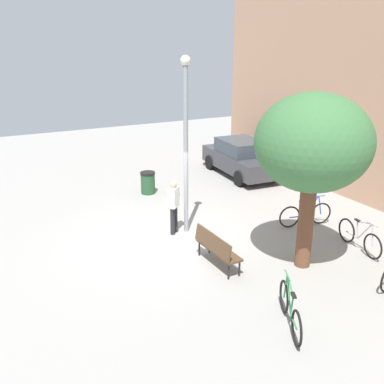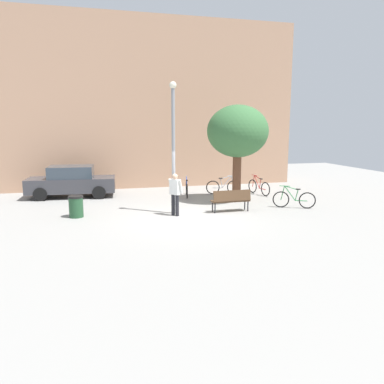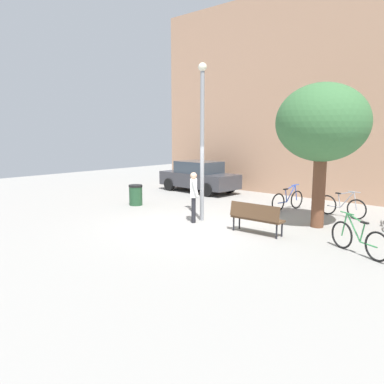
{
  "view_description": "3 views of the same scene",
  "coord_description": "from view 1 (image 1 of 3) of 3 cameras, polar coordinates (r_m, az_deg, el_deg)",
  "views": [
    {
      "loc": [
        10.6,
        -4.76,
        5.54
      ],
      "look_at": [
        0.02,
        0.81,
        1.39
      ],
      "focal_mm": 40.83,
      "sensor_mm": 36.0,
      "label": 1
    },
    {
      "loc": [
        -3.39,
        -13.87,
        3.51
      ],
      "look_at": [
        0.23,
        0.24,
        0.95
      ],
      "focal_mm": 35.39,
      "sensor_mm": 36.0,
      "label": 2
    },
    {
      "loc": [
        7.63,
        -8.82,
        2.93
      ],
      "look_at": [
        -0.1,
        -0.01,
        1.1
      ],
      "focal_mm": 35.14,
      "sensor_mm": 36.0,
      "label": 3
    }
  ],
  "objects": [
    {
      "name": "park_bench",
      "position": [
        11.28,
        3.15,
        -7.17
      ],
      "size": [
        1.61,
        0.5,
        0.92
      ],
      "color": "#513823",
      "rests_on": "ground_plane"
    },
    {
      "name": "bicycle_blue",
      "position": [
        14.19,
        14.63,
        -2.83
      ],
      "size": [
        0.42,
        1.78,
        0.97
      ],
      "color": "black",
      "rests_on": "ground_plane"
    },
    {
      "name": "bicycle_green",
      "position": [
        9.36,
        12.67,
        -14.8
      ],
      "size": [
        1.64,
        0.86,
        0.97
      ],
      "color": "black",
      "rests_on": "ground_plane"
    },
    {
      "name": "plaza_tree",
      "position": [
        10.79,
        15.52,
        6.04
      ],
      "size": [
        2.8,
        2.8,
        4.45
      ],
      "color": "brown",
      "rests_on": "ground_plane"
    },
    {
      "name": "bicycle_silver",
      "position": [
        13.03,
        21.03,
        -5.54
      ],
      "size": [
        1.79,
        0.34,
        0.97
      ],
      "color": "black",
      "rests_on": "ground_plane"
    },
    {
      "name": "trash_bin",
      "position": [
        16.71,
        -5.78,
        1.22
      ],
      "size": [
        0.57,
        0.57,
        0.84
      ],
      "color": "#234C2D",
      "rests_on": "ground_plane"
    },
    {
      "name": "parked_car_charcoal",
      "position": [
        18.98,
        6.39,
        4.48
      ],
      "size": [
        4.31,
        2.05,
        1.55
      ],
      "color": "#38383D",
      "rests_on": "ground_plane"
    },
    {
      "name": "person_by_lamppost",
      "position": [
        13.0,
        -2.39,
        -1.49
      ],
      "size": [
        0.56,
        0.59,
        1.67
      ],
      "color": "#232328",
      "rests_on": "ground_plane"
    },
    {
      "name": "ground_plane",
      "position": [
        12.87,
        -3.27,
        -6.38
      ],
      "size": [
        36.0,
        36.0,
        0.0
      ],
      "primitive_type": "plane",
      "color": "gray"
    },
    {
      "name": "lamppost",
      "position": [
        12.58,
        -0.82,
        7.3
      ],
      "size": [
        0.28,
        0.28,
        5.18
      ],
      "color": "gray",
      "rests_on": "ground_plane"
    }
  ]
}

